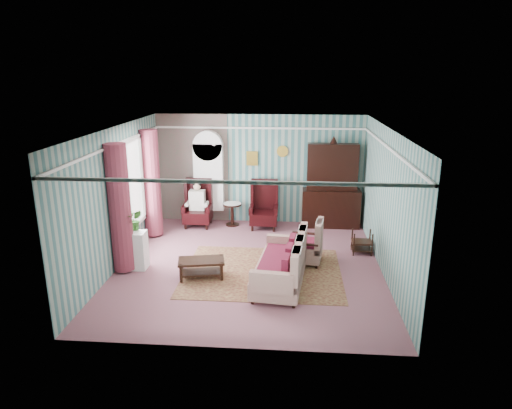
# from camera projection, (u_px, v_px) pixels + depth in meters

# --- Properties ---
(floor) EXTENTS (6.00, 6.00, 0.00)m
(floor) POSITION_uv_depth(u_px,v_px,m) (250.00, 266.00, 9.70)
(floor) COLOR #844C5C
(floor) RESTS_ON ground
(room_shell) EXTENTS (5.53, 6.02, 2.91)m
(room_shell) POSITION_uv_depth(u_px,v_px,m) (220.00, 171.00, 9.34)
(room_shell) COLOR #3D6F6E
(room_shell) RESTS_ON ground
(bookcase) EXTENTS (0.80, 0.28, 2.24)m
(bookcase) POSITION_uv_depth(u_px,v_px,m) (209.00, 182.00, 12.19)
(bookcase) COLOR white
(bookcase) RESTS_ON floor
(dresser_hutch) EXTENTS (1.50, 0.56, 2.36)m
(dresser_hutch) POSITION_uv_depth(u_px,v_px,m) (332.00, 183.00, 11.82)
(dresser_hutch) COLOR black
(dresser_hutch) RESTS_ON floor
(wingback_left) EXTENTS (0.76, 0.80, 1.25)m
(wingback_left) POSITION_uv_depth(u_px,v_px,m) (197.00, 204.00, 11.98)
(wingback_left) COLOR black
(wingback_left) RESTS_ON floor
(wingback_right) EXTENTS (0.76, 0.80, 1.25)m
(wingback_right) POSITION_uv_depth(u_px,v_px,m) (264.00, 205.00, 11.85)
(wingback_right) COLOR black
(wingback_right) RESTS_ON floor
(seated_woman) EXTENTS (0.44, 0.40, 1.18)m
(seated_woman) POSITION_uv_depth(u_px,v_px,m) (198.00, 205.00, 11.99)
(seated_woman) COLOR beige
(seated_woman) RESTS_ON floor
(round_side_table) EXTENTS (0.50, 0.50, 0.60)m
(round_side_table) POSITION_uv_depth(u_px,v_px,m) (232.00, 214.00, 12.15)
(round_side_table) COLOR black
(round_side_table) RESTS_ON floor
(nest_table) EXTENTS (0.45, 0.38, 0.54)m
(nest_table) POSITION_uv_depth(u_px,v_px,m) (362.00, 242.00, 10.29)
(nest_table) COLOR black
(nest_table) RESTS_ON floor
(plant_stand) EXTENTS (0.55, 0.35, 0.80)m
(plant_stand) POSITION_uv_depth(u_px,v_px,m) (133.00, 250.00, 9.48)
(plant_stand) COLOR white
(plant_stand) RESTS_ON floor
(rug) EXTENTS (3.20, 2.60, 0.01)m
(rug) POSITION_uv_depth(u_px,v_px,m) (263.00, 272.00, 9.38)
(rug) COLOR #4B1E19
(rug) RESTS_ON floor
(sofa) EXTENTS (1.11, 2.07, 1.08)m
(sofa) POSITION_uv_depth(u_px,v_px,m) (280.00, 258.00, 8.72)
(sofa) COLOR beige
(sofa) RESTS_ON floor
(floral_armchair) EXTENTS (0.94, 0.90, 1.01)m
(floral_armchair) POSITION_uv_depth(u_px,v_px,m) (305.00, 240.00, 9.75)
(floral_armchair) COLOR beige
(floral_armchair) RESTS_ON floor
(coffee_table) EXTENTS (0.98, 0.64, 0.39)m
(coffee_table) POSITION_uv_depth(u_px,v_px,m) (202.00, 269.00, 9.09)
(coffee_table) COLOR black
(coffee_table) RESTS_ON floor
(potted_plant_a) EXTENTS (0.42, 0.37, 0.45)m
(potted_plant_a) POSITION_uv_depth(u_px,v_px,m) (127.00, 224.00, 9.17)
(potted_plant_a) COLOR #184A17
(potted_plant_a) RESTS_ON plant_stand
(potted_plant_b) EXTENTS (0.29, 0.26, 0.43)m
(potted_plant_b) POSITION_uv_depth(u_px,v_px,m) (136.00, 220.00, 9.43)
(potted_plant_b) COLOR #1C5A20
(potted_plant_b) RESTS_ON plant_stand
(potted_plant_c) EXTENTS (0.24, 0.24, 0.42)m
(potted_plant_c) POSITION_uv_depth(u_px,v_px,m) (129.00, 221.00, 9.36)
(potted_plant_c) COLOR #174A17
(potted_plant_c) RESTS_ON plant_stand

